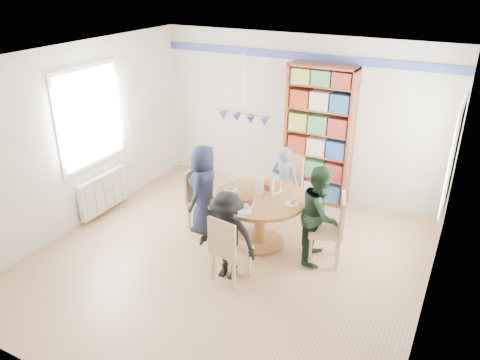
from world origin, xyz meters
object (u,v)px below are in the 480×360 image
Objects in this scene: person_left at (204,189)px; bookshelf at (319,137)px; dining_table at (260,209)px; chair_far at (287,182)px; person_near at (227,236)px; radiator at (103,193)px; chair_left at (198,195)px; chair_near at (227,247)px; chair_right at (332,226)px; person_far at (284,182)px; person_right at (320,214)px.

bookshelf is (1.13, 1.74, 0.45)m from person_left.
dining_table is 0.91m from person_left.
dining_table is 1.31× the size of chair_far.
dining_table is 0.90m from person_near.
radiator is 0.74× the size of person_left.
person_left reaches higher than dining_table.
person_left is at bearing -178.55° from dining_table.
chair_far reaches higher than radiator.
dining_table reaches higher than radiator.
chair_left is 1.50m from chair_near.
chair_far is 1.38m from person_left.
chair_right is 0.43× the size of bookshelf.
dining_table is at bearing -97.39° from bookshelf.
person_near is at bearing 87.95° from person_far.
chair_far reaches higher than chair_near.
person_left is 1.12× the size of person_near.
chair_right is 0.83× the size of person_far.
chair_near is at bearing -43.73° from chair_left.
chair_far reaches higher than chair_left.
chair_near is (1.08, -1.03, 0.00)m from chair_left.
bookshelf is at bearing 12.47° from person_right.
person_far is at bearing 39.65° from chair_left.
chair_left is at bearing 177.90° from dining_table.
person_right reaches higher than dining_table.
bookshelf reaches higher than person_near.
person_near is 0.52× the size of bookshelf.
person_near is (-0.01, -1.81, 0.01)m from person_far.
person_left is at bearing -122.92° from bookshelf.
dining_table is 0.90m from person_far.
dining_table is 0.87m from person_right.
bookshelf is at bearing 141.18° from person_left.
person_far is (1.04, 0.86, 0.08)m from chair_left.
person_left reaches higher than chair_right.
person_left is 1.76m from person_right.
dining_table is 1.10× the size of person_far.
chair_near is 1.90m from person_far.
person_near reaches higher than chair_left.
person_right is at bearing 179.00° from chair_right.
person_near is at bearing -91.47° from dining_table.
chair_left is at bearing 136.27° from chair_near.
bookshelf is (2.84, 2.04, 0.78)m from radiator.
radiator is at bearing -144.31° from bookshelf.
person_near is at bearing 118.68° from chair_near.
dining_table is at bearing 91.55° from chair_near.
person_right is 1.85m from bookshelf.
radiator is 1.61m from chair_left.
person_near is (-0.00, -1.93, 0.05)m from chair_far.
dining_table is at bearing 87.04° from person_near.
chair_right reaches higher than dining_table.
chair_far is 1.93m from person_near.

